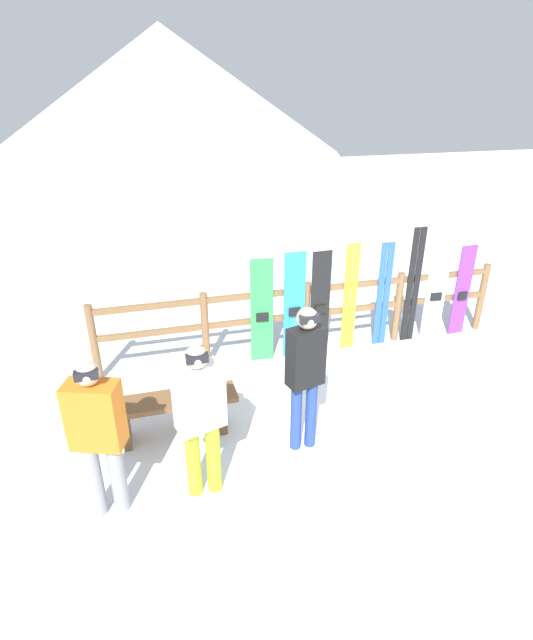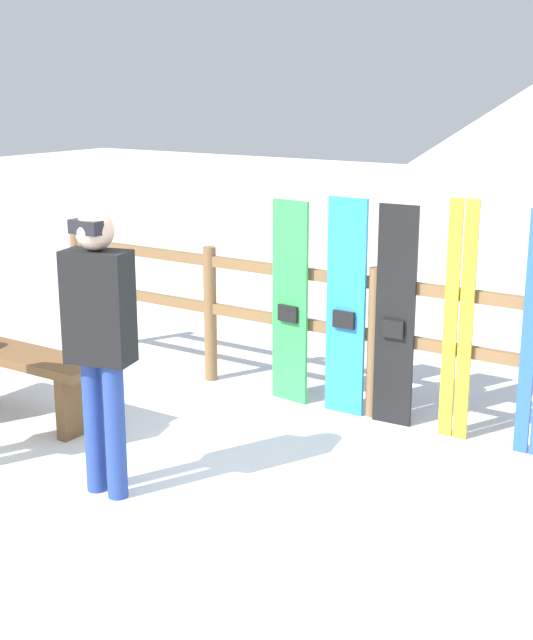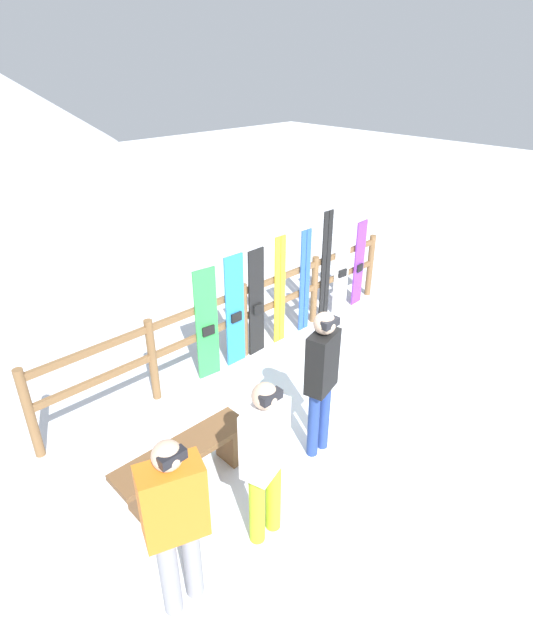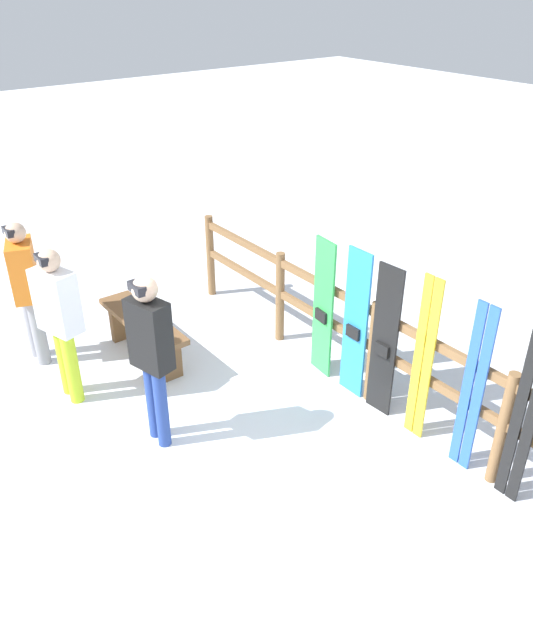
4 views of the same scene
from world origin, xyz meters
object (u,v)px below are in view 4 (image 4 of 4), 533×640
at_px(person_black, 151,349).
at_px(ski_pair_black, 527,409).
at_px(snowboard_green, 323,309).
at_px(ski_pair_blue, 473,389).
at_px(snowboard_black_stripe, 384,342).
at_px(person_white, 59,316).
at_px(snowboard_blue, 355,325).
at_px(person_orange, 26,284).
at_px(ski_pair_yellow, 423,360).
at_px(bench, 143,329).

distance_m(person_black, ski_pair_black, 2.98).
relative_size(snowboard_green, ski_pair_blue, 0.95).
bearing_deg(ski_pair_blue, snowboard_black_stripe, -179.80).
xyz_separation_m(person_black, snowboard_black_stripe, (0.88, 1.89, -0.21)).
relative_size(snowboard_green, ski_pair_black, 0.85).
bearing_deg(person_white, snowboard_blue, 54.48).
relative_size(snowboard_blue, ski_pair_black, 0.88).
bearing_deg(person_orange, ski_pair_yellow, 34.59).
xyz_separation_m(person_white, ski_pair_black, (3.41, 2.26, -0.04)).
distance_m(ski_pair_yellow, ski_pair_black, 0.98).
distance_m(snowboard_black_stripe, ski_pair_yellow, 0.45).
relative_size(person_white, ski_pair_yellow, 0.99).
bearing_deg(snowboard_green, person_orange, -131.65).
bearing_deg(snowboard_blue, snowboard_green, -179.99).
distance_m(person_black, ski_pair_blue, 2.64).
relative_size(person_orange, ski_pair_blue, 1.01).
bearing_deg(person_black, bench, 157.61).
height_order(person_white, ski_pair_black, ski_pair_black).
distance_m(bench, person_orange, 1.26).
bearing_deg(snowboard_blue, ski_pair_yellow, 0.24).
distance_m(bench, ski_pair_black, 3.88).
xyz_separation_m(bench, snowboard_black_stripe, (2.17, 1.35, 0.39)).
distance_m(person_orange, snowboard_blue, 3.36).
xyz_separation_m(snowboard_blue, ski_pair_yellow, (0.82, 0.00, 0.03)).
bearing_deg(bench, person_orange, -126.46).
xyz_separation_m(snowboard_blue, ski_pair_black, (1.80, 0.00, 0.10)).
relative_size(snowboard_blue, snowboard_black_stripe, 1.01).
bearing_deg(snowboard_green, bench, -134.76).
distance_m(person_black, snowboard_blue, 1.96).
relative_size(bench, person_white, 0.87).
bearing_deg(snowboard_black_stripe, bench, -148.12).
distance_m(person_black, ski_pair_yellow, 2.31).
bearing_deg(snowboard_black_stripe, snowboard_green, -180.00).
xyz_separation_m(person_orange, ski_pair_black, (4.27, 2.27, -0.03)).
relative_size(ski_pair_yellow, ski_pair_blue, 1.02).
bearing_deg(snowboard_black_stripe, person_white, -131.36).
distance_m(snowboard_green, snowboard_black_stripe, 0.83).
relative_size(person_black, ski_pair_blue, 1.04).
relative_size(snowboard_green, ski_pair_yellow, 0.94).
height_order(bench, ski_pair_blue, ski_pair_blue).
xyz_separation_m(snowboard_black_stripe, ski_pair_black, (1.42, 0.00, 0.11)).
height_order(person_orange, person_black, person_black).
bearing_deg(snowboard_black_stripe, snowboard_blue, 180.00).
bearing_deg(ski_pair_blue, person_white, -142.50).
relative_size(bench, snowboard_blue, 0.90).
relative_size(person_white, ski_pair_blue, 1.01).
height_order(person_black, snowboard_blue, person_black).
xyz_separation_m(person_black, snowboard_green, (0.05, 1.89, -0.23)).
distance_m(person_white, ski_pair_black, 4.09).
bearing_deg(person_black, ski_pair_blue, 45.82).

